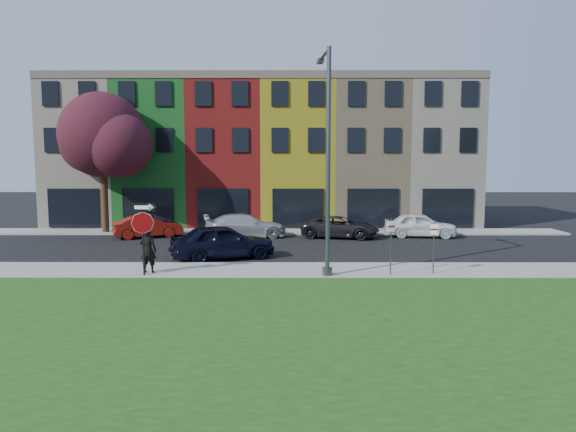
{
  "coord_description": "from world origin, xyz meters",
  "views": [
    {
      "loc": [
        -0.56,
        -17.95,
        4.56
      ],
      "look_at": [
        -0.63,
        4.0,
        2.24
      ],
      "focal_mm": 32.0,
      "sensor_mm": 36.0,
      "label": 1
    }
  ],
  "objects_px": {
    "stop_sign": "(143,224)",
    "sedan_near": "(223,242)",
    "street_lamp": "(327,162)",
    "man": "(148,250)"
  },
  "relations": [
    {
      "from": "stop_sign",
      "to": "street_lamp",
      "type": "bearing_deg",
      "value": 8.78
    },
    {
      "from": "street_lamp",
      "to": "man",
      "type": "bearing_deg",
      "value": 172.3
    },
    {
      "from": "stop_sign",
      "to": "man",
      "type": "relative_size",
      "value": 1.56
    },
    {
      "from": "stop_sign",
      "to": "sedan_near",
      "type": "xyz_separation_m",
      "value": [
        2.58,
        4.03,
        -1.34
      ]
    },
    {
      "from": "street_lamp",
      "to": "sedan_near",
      "type": "bearing_deg",
      "value": 134.88
    },
    {
      "from": "sedan_near",
      "to": "stop_sign",
      "type": "bearing_deg",
      "value": 124.82
    },
    {
      "from": "stop_sign",
      "to": "street_lamp",
      "type": "xyz_separation_m",
      "value": [
        7.2,
        0.22,
        2.38
      ]
    },
    {
      "from": "man",
      "to": "street_lamp",
      "type": "height_order",
      "value": "street_lamp"
    },
    {
      "from": "sedan_near",
      "to": "street_lamp",
      "type": "height_order",
      "value": "street_lamp"
    },
    {
      "from": "sedan_near",
      "to": "street_lamp",
      "type": "bearing_deg",
      "value": -152.02
    }
  ]
}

